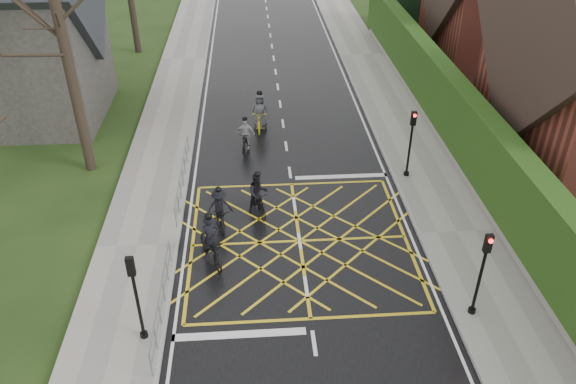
{
  "coord_description": "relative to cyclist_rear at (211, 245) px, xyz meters",
  "views": [
    {
      "loc": [
        -1.6,
        -16.59,
        13.01
      ],
      "look_at": [
        -0.34,
        1.41,
        1.3
      ],
      "focal_mm": 35.0,
      "sensor_mm": 36.0,
      "label": 1
    }
  ],
  "objects": [
    {
      "name": "sidewalk_right",
      "position": [
        9.24,
        0.85,
        -0.57
      ],
      "size": [
        3.0,
        80.0,
        0.15
      ],
      "primitive_type": "cube",
      "color": "gray",
      "rests_on": "ground"
    },
    {
      "name": "cyclist_back",
      "position": [
        1.75,
        2.88,
        0.06
      ],
      "size": [
        1.03,
        1.95,
        1.88
      ],
      "rotation": [
        0.0,
        0.0,
        0.28
      ],
      "color": "black",
      "rests_on": "ground"
    },
    {
      "name": "traffic_light_sw",
      "position": [
        -1.86,
        -3.65,
        1.01
      ],
      "size": [
        0.24,
        0.31,
        3.21
      ],
      "color": "black",
      "rests_on": "ground"
    },
    {
      "name": "church",
      "position": [
        -10.3,
        12.85,
        4.28
      ],
      "size": [
        8.8,
        7.8,
        11.0
      ],
      "color": "#2D2B28",
      "rests_on": "ground"
    },
    {
      "name": "railing_south",
      "position": [
        -1.41,
        -2.65,
        0.13
      ],
      "size": [
        0.05,
        5.04,
        1.03
      ],
      "color": "slate",
      "rests_on": "ground"
    },
    {
      "name": "cyclist_rear",
      "position": [
        0.0,
        0.0,
        0.0
      ],
      "size": [
        1.47,
        2.17,
        2.0
      ],
      "rotation": [
        0.0,
        0.0,
        0.41
      ],
      "color": "black",
      "rests_on": "ground"
    },
    {
      "name": "hedge",
      "position": [
        10.99,
        6.85,
        1.45
      ],
      "size": [
        0.9,
        38.0,
        2.8
      ],
      "primitive_type": "cube",
      "color": "#1B3A10",
      "rests_on": "stone_wall"
    },
    {
      "name": "stone_wall",
      "position": [
        10.99,
        6.85,
        -0.3
      ],
      "size": [
        0.5,
        38.0,
        0.7
      ],
      "primitive_type": "cube",
      "color": "slate",
      "rests_on": "ground"
    },
    {
      "name": "cyclist_lead",
      "position": [
        2.04,
        10.41,
        0.06
      ],
      "size": [
        0.97,
        2.17,
        2.06
      ],
      "rotation": [
        0.0,
        0.0,
        -0.08
      ],
      "color": "gold",
      "rests_on": "ground"
    },
    {
      "name": "traffic_light_se",
      "position": [
        8.34,
        -3.36,
        1.01
      ],
      "size": [
        0.24,
        0.31,
        3.21
      ],
      "rotation": [
        0.0,
        0.0,
        3.14
      ],
      "color": "black",
      "rests_on": "ground"
    },
    {
      "name": "traffic_light_ne",
      "position": [
        8.34,
        5.04,
        1.01
      ],
      "size": [
        0.24,
        0.31,
        3.21
      ],
      "rotation": [
        0.0,
        0.0,
        3.14
      ],
      "color": "black",
      "rests_on": "ground"
    },
    {
      "name": "cyclist_mid",
      "position": [
        0.25,
        2.08,
        -0.02
      ],
      "size": [
        1.13,
        1.88,
        1.74
      ],
      "rotation": [
        0.0,
        0.0,
        0.21
      ],
      "color": "black",
      "rests_on": "ground"
    },
    {
      "name": "cyclist_front",
      "position": [
        1.28,
        8.26,
        -0.03
      ],
      "size": [
        0.95,
        1.72,
        1.67
      ],
      "rotation": [
        0.0,
        0.0,
        -0.18
      ],
      "color": "black",
      "rests_on": "ground"
    },
    {
      "name": "sidewalk_left",
      "position": [
        -2.76,
        0.85,
        -0.57
      ],
      "size": [
        3.0,
        80.0,
        0.15
      ],
      "primitive_type": "cube",
      "color": "gray",
      "rests_on": "ground"
    },
    {
      "name": "ground",
      "position": [
        3.24,
        0.85,
        -0.65
      ],
      "size": [
        120.0,
        120.0,
        0.0
      ],
      "primitive_type": "plane",
      "color": "black",
      "rests_on": "ground"
    },
    {
      "name": "road",
      "position": [
        3.24,
        0.85,
        -0.64
      ],
      "size": [
        9.0,
        80.0,
        0.01
      ],
      "primitive_type": "cube",
      "color": "black",
      "rests_on": "ground"
    },
    {
      "name": "railing_north",
      "position": [
        -1.41,
        4.85,
        0.14
      ],
      "size": [
        0.05,
        6.04,
        1.03
      ],
      "color": "slate",
      "rests_on": "ground"
    }
  ]
}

